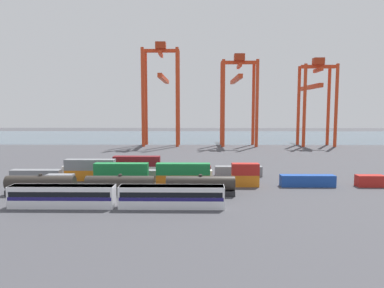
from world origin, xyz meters
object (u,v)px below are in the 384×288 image
at_px(shipping_container_7, 307,181).
at_px(gantry_crane_west, 162,85).
at_px(shipping_container_1, 122,180).
at_px(shipping_container_18, 238,171).
at_px(shipping_container_8, 370,181).
at_px(passenger_train, 117,195).
at_px(shipping_container_0, 60,180).
at_px(gantry_crane_east, 315,94).
at_px(gantry_crane_central, 238,90).
at_px(freight_tank_row, 120,185).
at_px(shipping_container_15, 137,171).

xyz_separation_m(shipping_container_7, gantry_crane_west, (-42.03, 93.05, 27.87)).
relative_size(shipping_container_1, shipping_container_18, 1.00).
distance_m(shipping_container_8, gantry_crane_west, 112.13).
distance_m(passenger_train, shipping_container_18, 38.61).
bearing_deg(shipping_container_0, gantry_crane_west, 81.47).
bearing_deg(gantry_crane_west, shipping_container_0, -98.53).
xyz_separation_m(shipping_container_0, gantry_crane_west, (13.96, 93.05, 27.87)).
bearing_deg(shipping_container_7, gantry_crane_east, 70.82).
relative_size(shipping_container_8, gantry_crane_west, 0.12).
relative_size(shipping_container_1, shipping_container_7, 1.00).
bearing_deg(shipping_container_7, gantry_crane_central, 93.05).
xyz_separation_m(shipping_container_0, shipping_container_1, (14.00, 0.00, 0.00)).
bearing_deg(gantry_crane_west, shipping_container_7, -65.69).
height_order(shipping_container_18, gantry_crane_east, gantry_crane_east).
bearing_deg(gantry_crane_west, shipping_container_8, -58.94).
height_order(freight_tank_row, gantry_crane_east, gantry_crane_east).
distance_m(shipping_container_1, shipping_container_7, 41.99).
height_order(shipping_container_0, gantry_crane_central, gantry_crane_central).
height_order(passenger_train, gantry_crane_central, gantry_crane_central).
bearing_deg(shipping_container_15, gantry_crane_east, 47.84).
xyz_separation_m(passenger_train, shipping_container_0, (-17.00, 17.50, -0.84)).
bearing_deg(shipping_container_0, gantry_crane_central, 61.26).
height_order(shipping_container_8, shipping_container_18, same).
bearing_deg(shipping_container_8, shipping_container_7, 180.00).
height_order(shipping_container_7, gantry_crane_east, gantry_crane_east).
xyz_separation_m(shipping_container_7, gantry_crane_central, (-4.96, 93.07, 25.66)).
distance_m(freight_tank_row, shipping_container_1, 8.79).
bearing_deg(freight_tank_row, shipping_container_18, 38.13).
height_order(shipping_container_1, gantry_crane_east, gantry_crane_east).
bearing_deg(shipping_container_15, shipping_container_7, -16.48).
height_order(shipping_container_15, gantry_crane_central, gantry_crane_central).
height_order(freight_tank_row, shipping_container_15, freight_tank_row).
height_order(shipping_container_0, shipping_container_15, same).
bearing_deg(shipping_container_18, gantry_crane_west, 109.02).
relative_size(shipping_container_1, gantry_crane_west, 0.25).
bearing_deg(shipping_container_0, shipping_container_7, 0.00).
relative_size(passenger_train, gantry_crane_west, 0.77).
xyz_separation_m(shipping_container_8, gantry_crane_west, (-56.03, 93.05, 27.87)).
bearing_deg(gantry_crane_central, shipping_container_7, -86.95).
bearing_deg(shipping_container_18, shipping_container_7, -40.40).
distance_m(shipping_container_0, gantry_crane_west, 98.13).
bearing_deg(shipping_container_18, passenger_train, -130.15).
distance_m(shipping_container_1, gantry_crane_central, 103.40).
height_order(shipping_container_1, gantry_crane_central, gantry_crane_central).
relative_size(shipping_container_18, gantry_crane_east, 0.29).
height_order(shipping_container_0, shipping_container_1, same).
height_order(shipping_container_7, shipping_container_15, same).
xyz_separation_m(passenger_train, shipping_container_15, (-1.57, 29.50, -0.84)).
bearing_deg(freight_tank_row, shipping_container_1, 100.77).
bearing_deg(freight_tank_row, shipping_container_15, 90.58).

